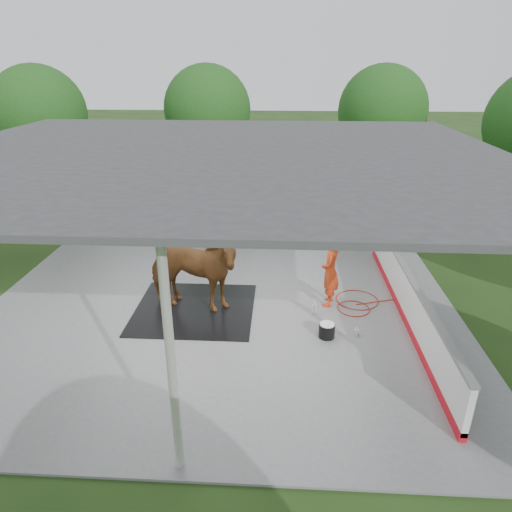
# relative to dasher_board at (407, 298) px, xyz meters

# --- Properties ---
(ground) EXTENTS (100.00, 100.00, 0.00)m
(ground) POSITION_rel_dasher_board_xyz_m (-4.60, 0.00, -0.59)
(ground) COLOR #1E3814
(concrete_slab) EXTENTS (12.00, 10.00, 0.05)m
(concrete_slab) POSITION_rel_dasher_board_xyz_m (-4.60, 0.00, -0.57)
(concrete_slab) COLOR slate
(concrete_slab) RESTS_ON ground
(pavilion_structure) EXTENTS (12.60, 10.60, 4.05)m
(pavilion_structure) POSITION_rel_dasher_board_xyz_m (-4.60, -0.00, 3.37)
(pavilion_structure) COLOR beige
(pavilion_structure) RESTS_ON ground
(dasher_board) EXTENTS (0.16, 8.00, 1.15)m
(dasher_board) POSITION_rel_dasher_board_xyz_m (0.00, 0.00, 0.00)
(dasher_board) COLOR red
(dasher_board) RESTS_ON concrete_slab
(tree_belt) EXTENTS (28.00, 28.00, 5.80)m
(tree_belt) POSITION_rel_dasher_board_xyz_m (-4.30, 0.90, 3.20)
(tree_belt) COLOR #382314
(tree_belt) RESTS_ON ground
(rubber_mat) EXTENTS (2.98, 2.79, 0.02)m
(rubber_mat) POSITION_rel_dasher_board_xyz_m (-5.25, 0.13, -0.53)
(rubber_mat) COLOR black
(rubber_mat) RESTS_ON concrete_slab
(horse) EXTENTS (2.67, 1.62, 2.10)m
(horse) POSITION_rel_dasher_board_xyz_m (-5.25, 0.13, 0.53)
(horse) COLOR brown
(horse) RESTS_ON rubber_mat
(handler) EXTENTS (0.58, 0.77, 1.88)m
(handler) POSITION_rel_dasher_board_xyz_m (-1.82, 0.61, 0.40)
(handler) COLOR red
(handler) RESTS_ON concrete_slab
(wash_bucket) EXTENTS (0.37, 0.37, 0.34)m
(wash_bucket) POSITION_rel_dasher_board_xyz_m (-2.00, -0.95, -0.37)
(wash_bucket) COLOR black
(wash_bucket) RESTS_ON concrete_slab
(soap_bottle_a) EXTENTS (0.15, 0.15, 0.33)m
(soap_bottle_a) POSITION_rel_dasher_board_xyz_m (-2.21, 0.11, -0.38)
(soap_bottle_a) COLOR silver
(soap_bottle_a) RESTS_ON concrete_slab
(soap_bottle_b) EXTENTS (0.11, 0.11, 0.20)m
(soap_bottle_b) POSITION_rel_dasher_board_xyz_m (-1.30, -0.83, -0.44)
(soap_bottle_b) COLOR #338CD8
(soap_bottle_b) RESTS_ON concrete_slab
(hose_coil) EXTENTS (1.89, 1.44, 0.02)m
(hose_coil) POSITION_rel_dasher_board_xyz_m (-1.08, 0.68, -0.53)
(hose_coil) COLOR #B2200C
(hose_coil) RESTS_ON concrete_slab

